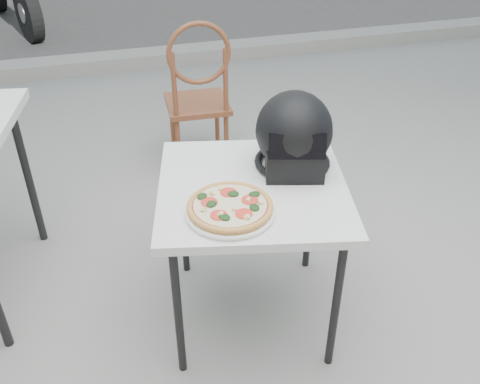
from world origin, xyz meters
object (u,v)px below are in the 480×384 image
object	(u,v)px
cafe_chair_main	(198,90)
pizza	(230,206)
cafe_table_main	(253,198)
plate	(230,212)
helmet	(294,136)

from	to	relation	value
cafe_chair_main	pizza	bearing A→B (deg)	85.29
cafe_table_main	cafe_chair_main	distance (m)	1.27
cafe_table_main	plate	distance (m)	0.21
plate	helmet	distance (m)	0.42
cafe_table_main	pizza	size ratio (longest dim) A/B	2.58
pizza	cafe_chair_main	bearing A→B (deg)	82.63
plate	helmet	xyz separation A→B (m)	(0.32, 0.24, 0.13)
pizza	helmet	distance (m)	0.41
helmet	pizza	bearing A→B (deg)	-127.36
plate	pizza	world-z (taller)	pizza
helmet	cafe_chair_main	size ratio (longest dim) A/B	0.40
cafe_table_main	helmet	xyz separation A→B (m)	(0.19, 0.09, 0.20)
pizza	helmet	xyz separation A→B (m)	(0.32, 0.24, 0.10)
pizza	cafe_chair_main	xyz separation A→B (m)	(0.18, 1.42, -0.17)
plate	pizza	bearing A→B (deg)	68.05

